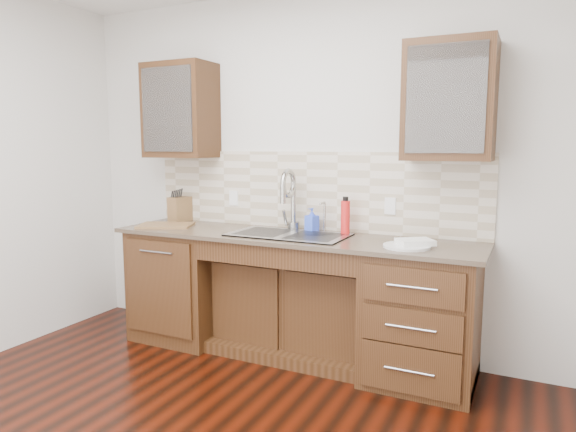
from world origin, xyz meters
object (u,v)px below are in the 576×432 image
at_px(water_bottle, 345,218).
at_px(knife_block, 180,209).
at_px(plate, 407,246).
at_px(cutting_board, 166,225).
at_px(soap_bottle, 312,220).

bearing_deg(water_bottle, knife_block, 178.41).
relative_size(plate, cutting_board, 0.72).
bearing_deg(cutting_board, knife_block, 105.80).
relative_size(knife_block, cutting_board, 0.50).
height_order(soap_bottle, plate, soap_bottle).
height_order(soap_bottle, cutting_board, soap_bottle).
distance_m(water_bottle, knife_block, 1.49).
xyz_separation_m(soap_bottle, plate, (0.78, -0.31, -0.08)).
xyz_separation_m(water_bottle, knife_block, (-1.49, 0.04, -0.02)).
bearing_deg(knife_block, soap_bottle, 9.41).
relative_size(soap_bottle, plate, 0.60).
relative_size(plate, knife_block, 1.44).
bearing_deg(cutting_board, water_bottle, 10.13).
height_order(knife_block, cutting_board, knife_block).
bearing_deg(plate, knife_block, 170.91).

